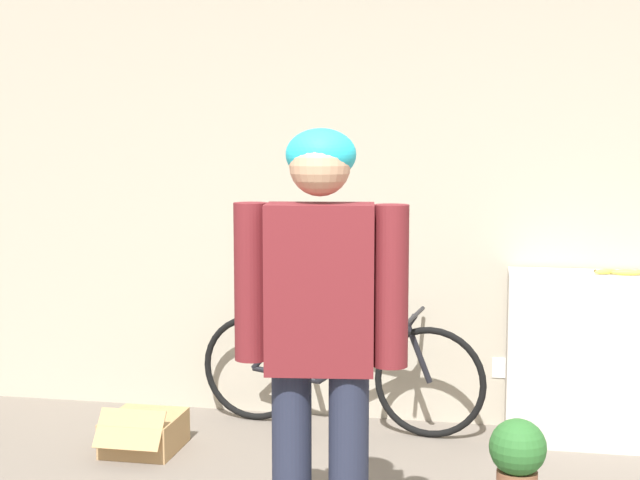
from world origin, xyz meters
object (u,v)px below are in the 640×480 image
potted_plant (517,460)px  bicycle (338,370)px  cardboard_box (144,433)px  person (320,320)px  banana (625,272)px

potted_plant → bicycle: bearing=133.8°
cardboard_box → potted_plant: size_ratio=1.09×
cardboard_box → potted_plant: potted_plant is taller
person → potted_plant: 1.34m
bicycle → potted_plant: 1.44m
bicycle → cardboard_box: size_ratio=3.57×
person → bicycle: 1.97m
person → bicycle: (-0.24, 1.83, -0.67)m
banana → potted_plant: bearing=-119.5°
bicycle → person: bearing=-75.9°
cardboard_box → potted_plant: 2.04m
bicycle → potted_plant: bearing=-39.6°
bicycle → potted_plant: size_ratio=3.88×
person → cardboard_box: bearing=126.3°
banana → potted_plant: (-0.58, -1.03, -0.72)m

